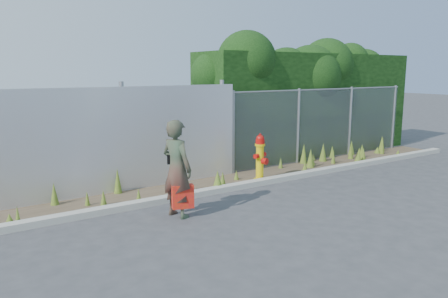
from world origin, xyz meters
name	(u,v)px	position (x,y,z in m)	size (l,w,h in m)	color
ground	(282,214)	(0.00, 0.00, 0.00)	(80.00, 80.00, 0.00)	#3B3B3E
curb	(225,188)	(0.00, 1.80, 0.06)	(16.00, 0.22, 0.12)	#A6A396
weed_strip	(228,176)	(0.50, 2.43, 0.14)	(16.00, 1.32, 0.55)	#4E3D2C
corrugated_fence	(48,147)	(-3.25, 3.01, 1.10)	(8.50, 0.21, 2.30)	silver
chainlink_fence	(325,124)	(4.25, 3.00, 1.03)	(6.50, 0.07, 2.05)	gray
hedge	(305,90)	(4.36, 3.99, 1.95)	(7.62, 1.99, 3.57)	black
fire_hydrant	(260,158)	(1.14, 2.06, 0.54)	(0.37, 0.33, 1.11)	#DDBF0B
woman	(177,169)	(-1.59, 0.94, 0.85)	(0.62, 0.41, 1.71)	#0F6340
red_tote_bag	(183,196)	(-1.57, 0.79, 0.39)	(0.37, 0.14, 0.49)	red
black_shoulder_bag	(174,159)	(-1.55, 1.13, 0.99)	(0.23, 0.09, 0.17)	black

